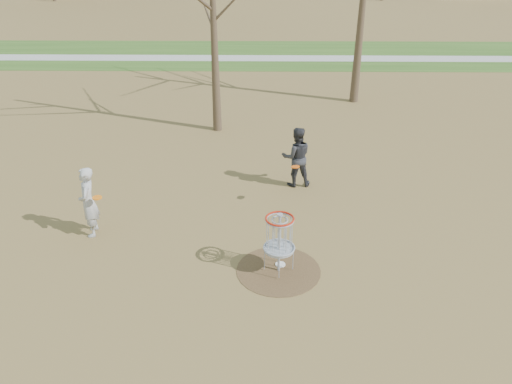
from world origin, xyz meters
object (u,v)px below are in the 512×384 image
player_standing (88,202)px  disc_grounded (280,264)px  player_throwing (296,157)px  disc_golf_basket (279,234)px

player_standing → disc_grounded: size_ratio=7.76×
disc_grounded → player_standing: bearing=164.6°
player_throwing → disc_grounded: 4.01m
player_standing → disc_grounded: (4.43, -1.22, -0.83)m
player_throwing → disc_golf_basket: 4.12m
player_throwing → player_standing: bearing=22.4°
disc_grounded → disc_golf_basket: 0.92m
player_standing → disc_grounded: 4.67m
player_throwing → disc_golf_basket: player_throwing is taller
player_throwing → disc_grounded: size_ratio=7.81×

